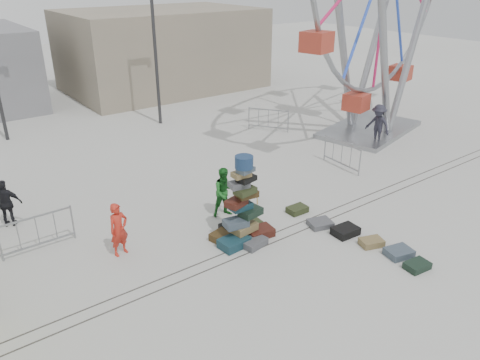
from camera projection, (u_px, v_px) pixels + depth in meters
ground at (282, 254)px, 13.23m from camera, size 90.00×90.00×0.00m
track_line_near at (268, 245)px, 13.66m from camera, size 40.00×0.04×0.01m
track_line_far at (260, 239)px, 13.96m from camera, size 40.00×0.04×0.01m
building_right at (162, 49)px, 30.61m from camera, size 12.00×8.00×5.00m
lamp_post_right at (156, 34)px, 22.55m from camera, size 1.41×0.25×8.00m
suitcase_tower at (242, 216)px, 13.69m from camera, size 1.86×1.66×2.65m
steamer_trunk at (244, 201)px, 15.84m from camera, size 0.87×0.57×0.38m
row_case_0 at (297, 210)px, 15.43m from camera, size 0.67×0.47×0.21m
row_case_1 at (320, 223)px, 14.63m from camera, size 0.85×0.76×0.18m
row_case_2 at (345, 231)px, 14.14m from camera, size 0.81×0.61×0.24m
row_case_3 at (371, 242)px, 13.60m from camera, size 0.77×0.64×0.20m
row_case_4 at (399, 252)px, 13.11m from camera, size 0.83×0.71×0.21m
row_case_5 at (417, 266)px, 12.54m from camera, size 0.71×0.53×0.19m
barricade_dummy_c at (38, 233)px, 13.23m from camera, size 2.00×0.12×1.10m
barricade_wheel_front at (342, 155)px, 18.73m from camera, size 0.26×2.00×1.10m
barricade_wheel_back at (268, 120)px, 23.05m from camera, size 1.23×1.69×1.10m
pedestrian_red at (119, 229)px, 12.93m from camera, size 0.64×0.48×1.57m
pedestrian_green at (225, 192)px, 14.96m from camera, size 0.93×0.79×1.66m
pedestrian_black at (7, 203)px, 14.38m from camera, size 0.98×0.74×1.54m
pedestrian_grey at (378, 125)px, 21.09m from camera, size 0.79×1.25×1.85m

